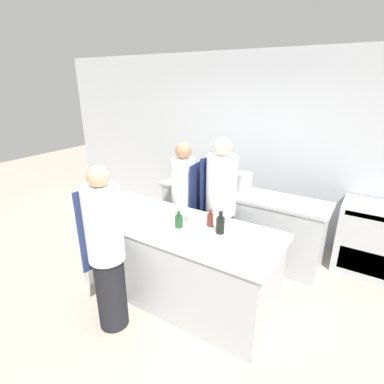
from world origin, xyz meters
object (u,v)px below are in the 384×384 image
object	(u,v)px
bottle_wine	(220,224)
bottle_vinegar	(179,221)
stockpot	(244,182)
cup	(135,227)
oven_range	(370,239)
chef_at_pass_far	(220,207)
bowl_wooden_salad	(153,225)
bottle_olive_oil	(210,220)
bowl_prep_small	(192,218)
bowl_mixing_large	(119,213)
chef_at_prep_near	(106,252)
chef_at_stove	(184,205)
bowl_ceramic_blue	(107,202)

from	to	relation	value
bottle_wine	bottle_vinegar	bearing A→B (deg)	-164.58
stockpot	cup	bearing A→B (deg)	-105.40
oven_range	chef_at_pass_far	distance (m)	2.00
cup	bowl_wooden_salad	bearing A→B (deg)	53.32
cup	bottle_olive_oil	bearing A→B (deg)	38.96
bottle_olive_oil	cup	distance (m)	0.79
oven_range	bowl_prep_small	xyz separation A→B (m)	(-1.71, -1.63, 0.52)
bottle_wine	stockpot	bearing A→B (deg)	102.94
bowl_mixing_large	bowl_wooden_salad	distance (m)	0.49
chef_at_prep_near	bowl_mixing_large	bearing A→B (deg)	41.34
chef_at_prep_near	chef_at_pass_far	bearing A→B (deg)	-9.52
chef_at_stove	bowl_prep_small	world-z (taller)	chef_at_stove
chef_at_stove	stockpot	distance (m)	0.91
chef_at_prep_near	bowl_wooden_salad	distance (m)	0.55
chef_at_stove	cup	distance (m)	1.02
bowl_prep_small	cup	world-z (taller)	bowl_prep_small
bowl_ceramic_blue	oven_range	bearing A→B (deg)	32.59
bottle_wine	bowl_mixing_large	xyz separation A→B (m)	(-1.15, -0.26, -0.06)
bottle_wine	bowl_prep_small	size ratio (longest dim) A/B	1.36
oven_range	chef_at_pass_far	xyz separation A→B (m)	(-1.68, -1.01, 0.43)
bowl_ceramic_blue	bowl_wooden_salad	bearing A→B (deg)	-10.27
bowl_wooden_salad	stockpot	distance (m)	1.61
bottle_olive_oil	bowl_mixing_large	xyz separation A→B (m)	(-0.99, -0.34, -0.04)
chef_at_stove	bowl_mixing_large	size ratio (longest dim) A/B	8.30
bottle_vinegar	bowl_prep_small	xyz separation A→B (m)	(0.04, 0.19, -0.03)
bottle_olive_oil	chef_at_prep_near	bearing A→B (deg)	-126.68
chef_at_prep_near	bowl_prep_small	xyz separation A→B (m)	(0.42, 0.85, 0.12)
chef_at_pass_far	bowl_ceramic_blue	world-z (taller)	chef_at_pass_far
chef_at_prep_near	bowl_mixing_large	size ratio (longest dim) A/B	8.50
chef_at_pass_far	bottle_vinegar	distance (m)	0.82
bottle_olive_oil	bottle_vinegar	size ratio (longest dim) A/B	1.03
chef_at_pass_far	cup	size ratio (longest dim) A/B	22.46
bowl_prep_small	stockpot	size ratio (longest dim) A/B	0.70
bottle_wine	bowl_ceramic_blue	bearing A→B (deg)	-175.84
oven_range	bottle_vinegar	xyz separation A→B (m)	(-1.75, -1.82, 0.55)
chef_at_pass_far	bottle_olive_oil	xyz separation A→B (m)	(0.19, -0.61, 0.13)
oven_range	chef_at_stove	distance (m)	2.46
chef_at_stove	bowl_ceramic_blue	bearing A→B (deg)	-49.34
bowl_wooden_salad	stockpot	size ratio (longest dim) A/B	0.83
chef_at_stove	bowl_mixing_large	world-z (taller)	chef_at_stove
bowl_prep_small	chef_at_stove	bearing A→B (deg)	130.95
bowl_ceramic_blue	cup	world-z (taller)	bowl_ceramic_blue
oven_range	bottle_olive_oil	bearing A→B (deg)	-132.55
chef_at_prep_near	cup	size ratio (longest dim) A/B	21.76
chef_at_prep_near	stockpot	bearing A→B (deg)	-6.04
bottle_vinegar	bowl_wooden_salad	size ratio (longest dim) A/B	0.88
chef_at_stove	stockpot	size ratio (longest dim) A/B	6.73
bottle_olive_oil	bottle_vinegar	world-z (taller)	bottle_olive_oil
bottle_olive_oil	stockpot	world-z (taller)	stockpot
chef_at_pass_far	bottle_wine	distance (m)	0.79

